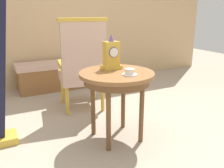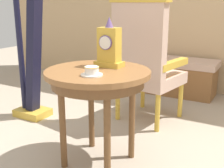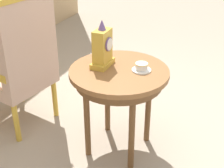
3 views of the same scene
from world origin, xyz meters
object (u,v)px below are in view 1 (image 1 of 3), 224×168
armchair (82,64)px  side_table (117,80)px  teacup_left (130,72)px  mantel_clock (111,55)px  window_bench (54,75)px

armchair → side_table: bearing=-88.4°
armchair → teacup_left: bearing=-85.7°
teacup_left → armchair: bearing=94.3°
mantel_clock → armchair: armchair is taller
teacup_left → armchair: size_ratio=0.12×
mantel_clock → armchair: size_ratio=0.29×
side_table → armchair: size_ratio=0.61×
teacup_left → armchair: armchair is taller
teacup_left → window_bench: teacup_left is taller
armchair → window_bench: (-0.10, 1.01, -0.37)m
mantel_clock → armchair: (-0.04, 0.71, -0.21)m
window_bench → armchair: bearing=-84.4°
side_table → mantel_clock: 0.25m
mantel_clock → window_bench: (-0.13, 1.72, -0.58)m
teacup_left → mantel_clock: bearing=97.9°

